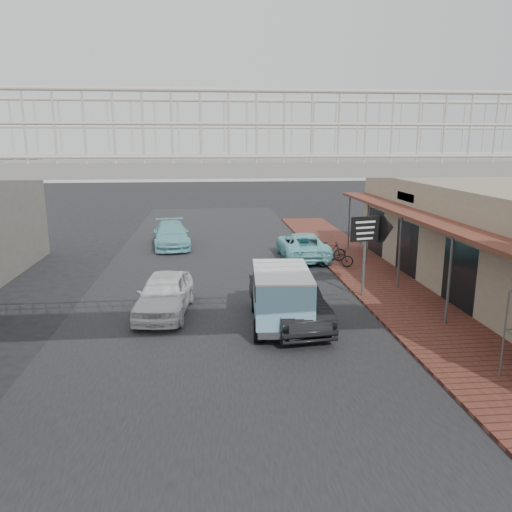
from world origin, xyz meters
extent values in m
plane|color=black|center=(0.00, 0.00, 0.00)|extent=(120.00, 120.00, 0.00)
cube|color=black|center=(0.00, 0.00, 0.01)|extent=(10.00, 60.00, 0.01)
cube|color=brown|center=(6.50, 3.00, 0.05)|extent=(3.00, 40.00, 0.10)
cube|color=brown|center=(7.70, 4.00, 2.90)|extent=(1.80, 18.00, 0.12)
cube|color=silver|center=(8.05, 7.50, 3.30)|extent=(0.08, 2.60, 0.90)
cube|color=#B21914|center=(8.05, 1.00, 3.30)|extent=(0.08, 2.20, 0.80)
cube|color=gray|center=(0.00, -4.00, 5.12)|extent=(14.00, 2.00, 0.24)
cube|color=beige|center=(0.00, -3.05, 5.79)|extent=(14.00, 0.08, 1.10)
cube|color=beige|center=(0.00, -4.95, 5.79)|extent=(14.00, 0.08, 1.10)
imported|color=white|center=(-1.84, 3.04, 0.68)|extent=(1.99, 4.11, 1.35)
imported|color=black|center=(2.09, 1.76, 0.75)|extent=(2.13, 4.71, 1.50)
imported|color=#7FD6DC|center=(4.20, 10.54, 0.64)|extent=(2.18, 4.65, 1.28)
imported|color=#76C5CE|center=(-2.37, 14.01, 0.66)|extent=(2.35, 4.74, 1.32)
cylinder|color=black|center=(1.16, 2.90, 0.34)|extent=(0.27, 0.69, 0.67)
cylinder|color=black|center=(2.66, 2.80, 0.34)|extent=(0.27, 0.69, 0.67)
cylinder|color=black|center=(0.99, 0.31, 0.34)|extent=(0.27, 0.69, 0.67)
cylinder|color=black|center=(2.48, 0.21, 0.34)|extent=(0.27, 0.69, 0.67)
cube|color=#7AB8D3|center=(1.80, 1.27, 1.14)|extent=(1.84, 3.18, 1.30)
cube|color=#7AB8D3|center=(1.92, 3.04, 0.91)|extent=(1.61, 0.97, 0.87)
cube|color=black|center=(1.80, 1.27, 1.49)|extent=(1.84, 2.61, 0.48)
cube|color=silver|center=(1.80, 1.27, 1.81)|extent=(1.85, 3.18, 0.06)
imported|color=black|center=(5.30, 8.37, 0.51)|extent=(1.65, 0.88, 0.82)
imported|color=black|center=(5.30, 9.42, 0.56)|extent=(1.56, 0.50, 0.93)
cylinder|color=#59595B|center=(6.52, -2.57, 1.16)|extent=(0.04, 0.04, 2.12)
cylinder|color=#59595B|center=(5.20, 4.02, 1.54)|extent=(0.10, 0.10, 2.87)
cube|color=black|center=(5.21, 3.99, 2.58)|extent=(1.17, 0.33, 0.89)
cone|color=black|center=(6.03, 4.19, 2.58)|extent=(0.83, 1.20, 1.09)
cube|color=white|center=(5.17, 3.95, 2.53)|extent=(0.77, 0.19, 0.59)
camera|label=1|loc=(-0.35, -12.95, 5.56)|focal=35.00mm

